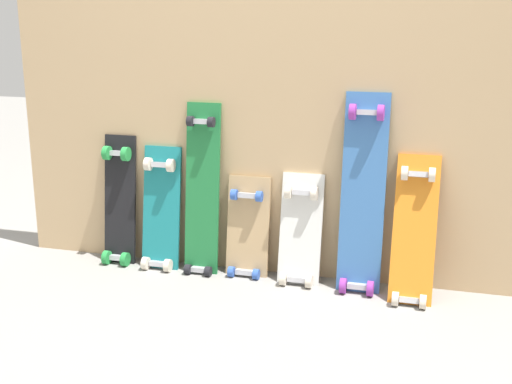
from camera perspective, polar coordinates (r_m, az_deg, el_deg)
The scene contains 9 objects.
ground_plane at distance 3.33m, azimuth 0.33°, elevation -7.03°, with size 12.00×12.00×0.00m, color gray.
plywood_wall_panel at distance 3.17m, azimuth 0.69°, elevation 9.24°, with size 2.56×0.04×1.86m, color tan.
skateboard_black at distance 3.48m, azimuth -11.61°, elevation -1.14°, with size 0.17×0.16×0.72m.
skateboard_teal at distance 3.38m, azimuth -8.13°, elevation -1.88°, with size 0.19×0.17×0.68m.
skateboard_green at distance 3.28m, azimuth -4.63°, elevation -0.36°, with size 0.17×0.17×0.91m.
skateboard_natural at distance 3.27m, azimuth -0.72°, elevation -3.55°, with size 0.21×0.14×0.56m.
skateboard_white at distance 3.18m, azimuth 3.78°, elevation -3.75°, with size 0.20×0.18×0.59m.
skateboard_blue at distance 3.08m, azimuth 9.07°, elevation -0.70°, with size 0.20×0.20×0.97m.
skateboard_orange at distance 3.06m, azimuth 13.33°, elevation -3.75°, with size 0.19×0.28×0.71m.
Camera 1 is at (0.82, -2.98, 1.25)m, focal length 46.87 mm.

